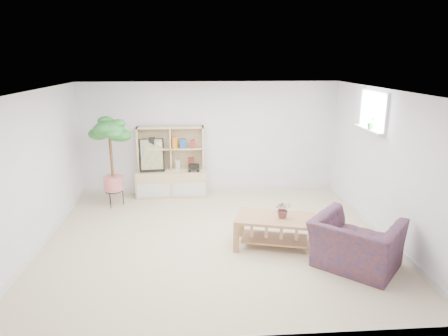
{
  "coord_description": "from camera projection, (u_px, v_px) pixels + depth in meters",
  "views": [
    {
      "loc": [
        -0.3,
        -5.97,
        2.86
      ],
      "look_at": [
        0.17,
        0.55,
        1.06
      ],
      "focal_mm": 32.0,
      "sensor_mm": 36.0,
      "label": 1
    }
  ],
  "objects": [
    {
      "name": "floor",
      "position": [
        216.0,
        240.0,
        6.52
      ],
      "size": [
        5.5,
        5.0,
        0.01
      ],
      "primitive_type": "cube",
      "color": "#BFAA8F",
      "rests_on": "ground"
    },
    {
      "name": "ceiling",
      "position": [
        215.0,
        91.0,
        5.89
      ],
      "size": [
        5.5,
        5.0,
        0.01
      ],
      "primitive_type": "cube",
      "color": "white",
      "rests_on": "walls"
    },
    {
      "name": "walls",
      "position": [
        215.0,
        169.0,
        6.21
      ],
      "size": [
        5.51,
        5.01,
        2.4
      ],
      "color": "white",
      "rests_on": "floor"
    },
    {
      "name": "baseboard",
      "position": [
        216.0,
        237.0,
        6.51
      ],
      "size": [
        5.5,
        5.0,
        0.1
      ],
      "primitive_type": null,
      "color": "silver",
      "rests_on": "floor"
    },
    {
      "name": "window",
      "position": [
        374.0,
        111.0,
        6.76
      ],
      "size": [
        0.1,
        0.98,
        0.68
      ],
      "primitive_type": null,
      "color": "silver",
      "rests_on": "walls"
    },
    {
      "name": "window_sill",
      "position": [
        369.0,
        130.0,
        6.84
      ],
      "size": [
        0.14,
        1.0,
        0.04
      ],
      "primitive_type": "cube",
      "color": "silver",
      "rests_on": "walls"
    },
    {
      "name": "storage_unit",
      "position": [
        171.0,
        162.0,
        8.42
      ],
      "size": [
        1.49,
        0.5,
        1.49
      ],
      "primitive_type": null,
      "color": "#C1B186",
      "rests_on": "floor"
    },
    {
      "name": "poster",
      "position": [
        152.0,
        155.0,
        8.32
      ],
      "size": [
        0.52,
        0.17,
        0.7
      ],
      "primitive_type": null,
      "rotation": [
        0.0,
        0.0,
        0.1
      ],
      "color": "yellow",
      "rests_on": "storage_unit"
    },
    {
      "name": "toy_truck",
      "position": [
        194.0,
        167.0,
        8.42
      ],
      "size": [
        0.33,
        0.23,
        0.17
      ],
      "primitive_type": null,
      "rotation": [
        0.0,
        0.0,
        -0.02
      ],
      "color": "black",
      "rests_on": "storage_unit"
    },
    {
      "name": "coffee_table",
      "position": [
        275.0,
        232.0,
        6.23
      ],
      "size": [
        1.34,
        0.96,
        0.5
      ],
      "primitive_type": null,
      "rotation": [
        0.0,
        0.0,
        -0.27
      ],
      "color": "brown",
      "rests_on": "floor"
    },
    {
      "name": "table_plant",
      "position": [
        283.0,
        209.0,
        6.11
      ],
      "size": [
        0.26,
        0.23,
        0.27
      ],
      "primitive_type": "imported",
      "rotation": [
        0.0,
        0.0,
        -0.08
      ],
      "color": "#236225",
      "rests_on": "coffee_table"
    },
    {
      "name": "floor_tree",
      "position": [
        112.0,
        163.0,
        7.8
      ],
      "size": [
        0.8,
        0.8,
        1.79
      ],
      "primitive_type": null,
      "rotation": [
        0.0,
        0.0,
        0.24
      ],
      "color": "#216C26",
      "rests_on": "floor"
    },
    {
      "name": "armchair",
      "position": [
        356.0,
        240.0,
        5.55
      ],
      "size": [
        1.48,
        1.47,
        0.83
      ],
      "primitive_type": "imported",
      "rotation": [
        0.0,
        0.0,
        2.41
      ],
      "color": "navy",
      "rests_on": "floor"
    },
    {
      "name": "sill_plant",
      "position": [
        371.0,
        122.0,
        6.75
      ],
      "size": [
        0.16,
        0.14,
        0.23
      ],
      "primitive_type": "imported",
      "rotation": [
        0.0,
        0.0,
        0.37
      ],
      "color": "#216C26",
      "rests_on": "window_sill"
    }
  ]
}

